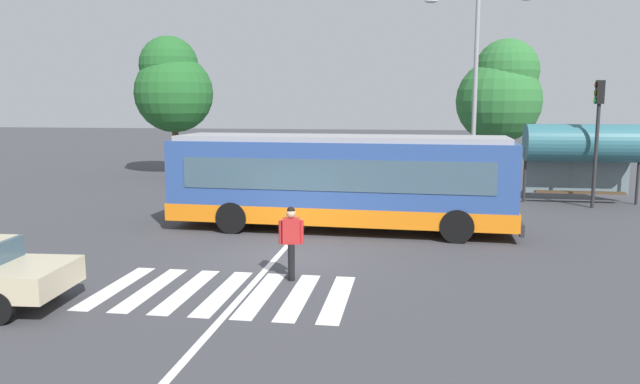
{
  "coord_description": "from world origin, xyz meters",
  "views": [
    {
      "loc": [
        3.27,
        -15.32,
        4.07
      ],
      "look_at": [
        0.38,
        3.23,
        1.3
      ],
      "focal_mm": 33.69,
      "sensor_mm": 36.0,
      "label": 1
    }
  ],
  "objects": [
    {
      "name": "background_tree_right",
      "position": [
        8.03,
        19.74,
        4.69
      ],
      "size": [
        4.71,
        4.71,
        7.63
      ],
      "color": "brown",
      "rests_on": "ground_plane"
    },
    {
      "name": "traffic_light_far_corner",
      "position": [
        10.3,
        9.4,
        3.31
      ],
      "size": [
        0.33,
        0.32,
        4.96
      ],
      "color": "#28282B",
      "rests_on": "ground_plane"
    },
    {
      "name": "twin_arm_street_lamp",
      "position": [
        5.96,
        12.86,
        5.5
      ],
      "size": [
        4.69,
        0.32,
        8.9
      ],
      "color": "#939399",
      "rests_on": "ground_plane"
    },
    {
      "name": "city_transit_bus",
      "position": [
        0.96,
        3.72,
        1.59
      ],
      "size": [
        11.16,
        2.98,
        3.06
      ],
      "color": "black",
      "rests_on": "ground_plane"
    },
    {
      "name": "ground_plane",
      "position": [
        0.0,
        0.0,
        0.0
      ],
      "size": [
        160.0,
        160.0,
        0.0
      ],
      "primitive_type": "plane",
      "color": "#3D3D42"
    },
    {
      "name": "parked_car_blue",
      "position": [
        3.56,
        14.78,
        0.77
      ],
      "size": [
        1.88,
        4.51,
        1.35
      ],
      "color": "black",
      "rests_on": "ground_plane"
    },
    {
      "name": "lane_center_line",
      "position": [
        -0.28,
        2.0,
        0.0
      ],
      "size": [
        0.16,
        24.0,
        0.01
      ],
      "primitive_type": "cube",
      "color": "silver",
      "rests_on": "ground_plane"
    },
    {
      "name": "bus_stop_shelter",
      "position": [
        10.08,
        10.49,
        2.42
      ],
      "size": [
        4.53,
        1.54,
        3.25
      ],
      "color": "#28282B",
      "rests_on": "ground_plane"
    },
    {
      "name": "background_tree_left",
      "position": [
        -10.37,
        17.61,
        5.1
      ],
      "size": [
        4.44,
        4.44,
        7.87
      ],
      "color": "brown",
      "rests_on": "ground_plane"
    },
    {
      "name": "parked_car_black",
      "position": [
        -1.74,
        14.84,
        0.77
      ],
      "size": [
        1.99,
        4.56,
        1.35
      ],
      "color": "black",
      "rests_on": "ground_plane"
    },
    {
      "name": "crosswalk_painted_stripes",
      "position": [
        -0.75,
        -3.21,
        0.0
      ],
      "size": [
        5.45,
        3.18,
        0.01
      ],
      "color": "silver",
      "rests_on": "ground_plane"
    },
    {
      "name": "parked_car_white",
      "position": [
        0.88,
        15.13,
        0.77
      ],
      "size": [
        1.96,
        4.54,
        1.35
      ],
      "color": "black",
      "rests_on": "ground_plane"
    },
    {
      "name": "parked_car_teal",
      "position": [
        -4.35,
        15.2,
        0.77
      ],
      "size": [
        1.9,
        4.51,
        1.35
      ],
      "color": "black",
      "rests_on": "ground_plane"
    },
    {
      "name": "parked_car_silver",
      "position": [
        -7.0,
        15.39,
        0.77
      ],
      "size": [
        1.92,
        4.52,
        1.35
      ],
      "color": "black",
      "rests_on": "ground_plane"
    },
    {
      "name": "pedestrian_crossing_street",
      "position": [
        0.51,
        -1.96,
        0.97
      ],
      "size": [
        0.57,
        0.41,
        1.72
      ],
      "color": "black",
      "rests_on": "ground_plane"
    }
  ]
}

